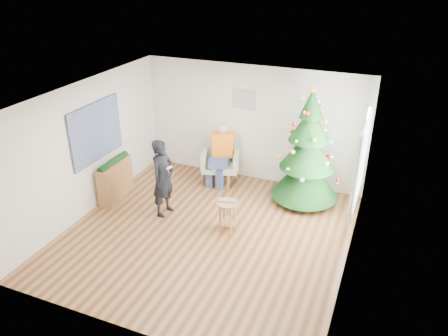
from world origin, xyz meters
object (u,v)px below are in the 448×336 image
at_px(armchair, 221,165).
at_px(console, 115,180).
at_px(stool, 227,216).
at_px(standing_man, 163,178).
at_px(christmas_tree, 308,151).

height_order(armchair, console, armchair).
bearing_deg(armchair, console, -155.80).
relative_size(stool, standing_man, 0.39).
relative_size(armchair, standing_man, 0.66).
bearing_deg(standing_man, stool, -88.06).
bearing_deg(christmas_tree, console, -159.68).
height_order(christmas_tree, stool, christmas_tree).
relative_size(armchair, console, 1.04).
bearing_deg(console, christmas_tree, 12.97).
distance_m(christmas_tree, console, 4.02).
bearing_deg(console, standing_man, -15.10).
bearing_deg(standing_man, armchair, -9.15).
distance_m(christmas_tree, stool, 2.13).
relative_size(christmas_tree, armchair, 2.40).
xyz_separation_m(christmas_tree, stool, (-1.06, -1.66, -0.81)).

